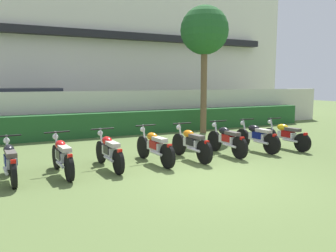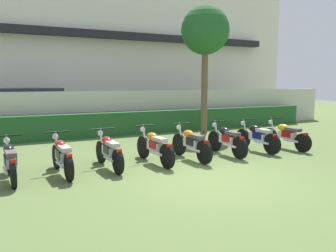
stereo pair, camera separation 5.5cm
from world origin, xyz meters
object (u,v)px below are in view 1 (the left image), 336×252
motorcycle_in_row_5 (227,140)px  motorcycle_in_row_1 (62,156)px  tree_near_inspector (204,32)px  motorcycle_in_row_0 (10,161)px  motorcycle_in_row_3 (155,146)px  motorcycle_in_row_2 (109,151)px  parked_car (33,110)px  motorcycle_in_row_4 (191,143)px  motorcycle_in_row_6 (257,137)px  motorcycle_in_row_7 (286,135)px

motorcycle_in_row_5 → motorcycle_in_row_1: bearing=90.4°
tree_near_inspector → motorcycle_in_row_1: tree_near_inspector is taller
motorcycle_in_row_0 → motorcycle_in_row_3: (3.45, 0.09, 0.01)m
motorcycle_in_row_2 → motorcycle_in_row_3: bearing=-92.8°
tree_near_inspector → motorcycle_in_row_1: size_ratio=2.83×
motorcycle_in_row_1 → motorcycle_in_row_5: motorcycle_in_row_5 is taller
parked_car → motorcycle_in_row_1: size_ratio=2.45×
motorcycle_in_row_4 → motorcycle_in_row_6: 2.42m
motorcycle_in_row_2 → motorcycle_in_row_5: 3.56m
motorcycle_in_row_2 → motorcycle_in_row_0: bearing=89.3°
motorcycle_in_row_2 → motorcycle_in_row_5: size_ratio=1.01×
motorcycle_in_row_4 → motorcycle_in_row_5: 1.24m
motorcycle_in_row_0 → motorcycle_in_row_5: 5.78m
motorcycle_in_row_2 → motorcycle_in_row_6: bearing=-92.4°
tree_near_inspector → motorcycle_in_row_3: bearing=-135.2°
motorcycle_in_row_0 → motorcycle_in_row_5: size_ratio=0.96×
motorcycle_in_row_3 → motorcycle_in_row_7: size_ratio=1.02×
motorcycle_in_row_1 → motorcycle_in_row_3: 2.37m
motorcycle_in_row_2 → motorcycle_in_row_1: bearing=91.2°
motorcycle_in_row_0 → motorcycle_in_row_5: motorcycle_in_row_5 is taller
motorcycle_in_row_2 → motorcycle_in_row_4: size_ratio=0.98×
motorcycle_in_row_1 → motorcycle_in_row_4: 3.45m
motorcycle_in_row_1 → motorcycle_in_row_2: size_ratio=0.99×
parked_car → motorcycle_in_row_0: bearing=-96.8°
motorcycle_in_row_1 → motorcycle_in_row_5: bearing=-93.0°
motorcycle_in_row_1 → motorcycle_in_row_7: (6.98, 0.04, -0.00)m
motorcycle_in_row_2 → motorcycle_in_row_3: 1.24m
tree_near_inspector → motorcycle_in_row_1: bearing=-147.4°
motorcycle_in_row_4 → motorcycle_in_row_5: size_ratio=1.04×
motorcycle_in_row_5 → motorcycle_in_row_7: 2.30m
motorcycle_in_row_3 → motorcycle_in_row_4: (1.08, -0.05, 0.00)m
motorcycle_in_row_4 → motorcycle_in_row_1: bearing=87.5°
motorcycle_in_row_3 → motorcycle_in_row_4: size_ratio=1.03×
motorcycle_in_row_0 → motorcycle_in_row_4: motorcycle_in_row_4 is taller
tree_near_inspector → motorcycle_in_row_4: size_ratio=2.73×
motorcycle_in_row_0 → motorcycle_in_row_3: size_ratio=0.90×
motorcycle_in_row_1 → motorcycle_in_row_6: 5.87m
tree_near_inspector → motorcycle_in_row_6: 5.47m
motorcycle_in_row_4 → parked_car: bearing=21.3°
motorcycle_in_row_3 → motorcycle_in_row_5: size_ratio=1.07×
parked_car → tree_near_inspector: bearing=-28.1°
motorcycle_in_row_6 → motorcycle_in_row_3: bearing=86.2°
tree_near_inspector → motorcycle_in_row_6: size_ratio=2.83×
motorcycle_in_row_0 → motorcycle_in_row_4: bearing=-93.5°
motorcycle_in_row_1 → motorcycle_in_row_3: bearing=-92.0°
motorcycle_in_row_2 → parked_car: bearing=5.6°
motorcycle_in_row_1 → motorcycle_in_row_5: (4.69, 0.09, 0.01)m
parked_car → motorcycle_in_row_2: bearing=-80.3°
motorcycle_in_row_0 → motorcycle_in_row_2: motorcycle_in_row_2 is taller
motorcycle_in_row_1 → motorcycle_in_row_2: motorcycle_in_row_1 is taller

